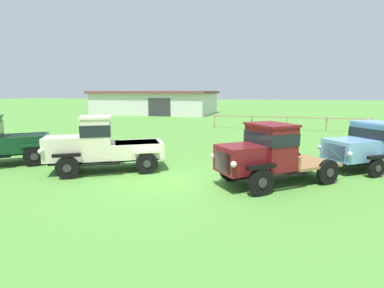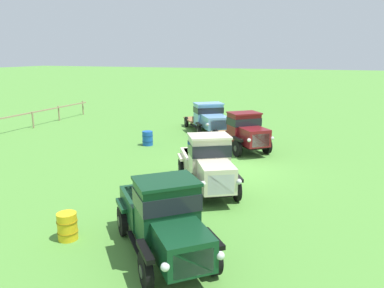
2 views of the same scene
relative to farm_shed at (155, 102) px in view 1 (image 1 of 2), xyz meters
The scene contains 8 objects.
ground_plane 35.31m from the farm_shed, 65.97° to the right, with size 240.00×240.00×0.00m, color #518E38.
farm_shed is the anchor object (origin of this frame).
paddock_fence 24.41m from the farm_shed, 38.99° to the right, with size 13.17×0.62×1.24m.
vintage_truck_second_in_line 33.76m from the farm_shed, 70.60° to the right, with size 4.87×3.72×2.33m.
vintage_truck_midrow_center 36.47m from the farm_shed, 60.71° to the right, with size 4.60×4.27×2.20m.
vintage_truck_far_side 35.89m from the farm_shed, 52.00° to the right, with size 5.49×4.73×2.04m.
oil_drum_beside_row 31.18m from the farm_shed, 56.64° to the right, with size 0.65×0.65×0.86m.
oil_drum_near_fence 29.87m from the farm_shed, 78.82° to the right, with size 0.61×0.61×0.83m.
Camera 1 is at (3.85, -10.30, 3.30)m, focal length 28.00 mm.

